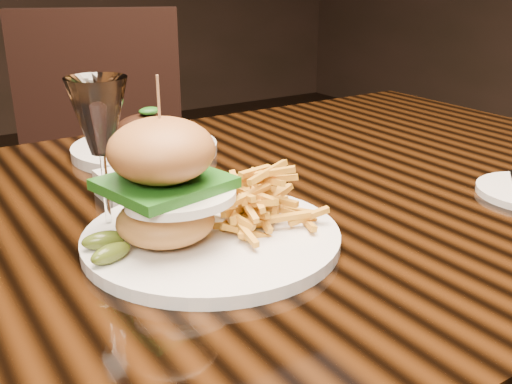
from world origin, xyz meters
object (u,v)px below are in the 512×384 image
dining_table (204,258)px  wine_glass (99,122)px  chair_far (101,166)px  burger_plate (206,202)px  far_dish (145,145)px

dining_table → wine_glass: wine_glass is taller
dining_table → chair_far: size_ratio=1.68×
burger_plate → wine_glass: size_ratio=1.58×
wine_glass → far_dish: 0.35m
dining_table → wine_glass: 0.26m
burger_plate → chair_far: burger_plate is taller
burger_plate → far_dish: bearing=77.4°
dining_table → burger_plate: size_ratio=5.30×
wine_glass → burger_plate: bearing=-46.6°
chair_far → burger_plate: bearing=-77.6°
dining_table → far_dish: bearing=82.8°
burger_plate → wine_glass: (-0.09, 0.09, 0.09)m
wine_glass → dining_table: bearing=6.2°
far_dish → dining_table: bearing=-97.2°
dining_table → burger_plate: 0.17m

